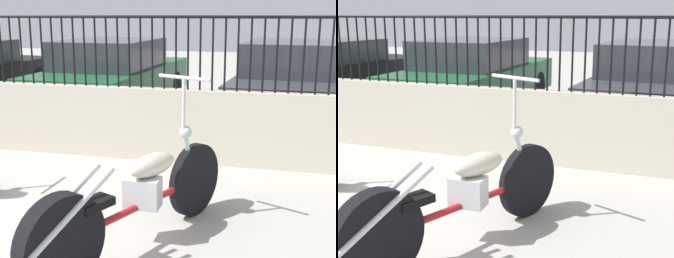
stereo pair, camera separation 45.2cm
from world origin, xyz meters
The scene contains 5 objects.
low_wall centered at (0.00, 2.84, 0.46)m, with size 10.77×0.18×0.91m.
fence_railing centered at (0.00, 2.84, 1.47)m, with size 10.77×0.04×0.88m.
motorcycle_red centered at (1.94, 0.50, 0.40)m, with size 1.02×2.07×1.31m.
car_green centered at (-0.02, 5.49, 0.68)m, with size 1.88×4.27×1.35m.
car_dark_grey centered at (3.30, 5.18, 0.70)m, with size 2.14×4.20×1.39m.
Camera 1 is at (3.04, -2.66, 1.81)m, focal length 50.00 mm.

